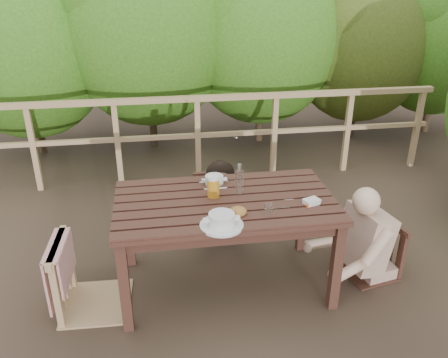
{
  "coord_description": "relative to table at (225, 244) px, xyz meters",
  "views": [
    {
      "loc": [
        -0.47,
        -2.95,
        2.32
      ],
      "look_at": [
        0.0,
        0.05,
        0.9
      ],
      "focal_mm": 36.88,
      "sensor_mm": 36.0,
      "label": 1
    }
  ],
  "objects": [
    {
      "name": "ground",
      "position": [
        0.0,
        0.0,
        -0.37
      ],
      "size": [
        60.0,
        60.0,
        0.0
      ],
      "primitive_type": "plane",
      "color": "#4B392A",
      "rests_on": "ground"
    },
    {
      "name": "table",
      "position": [
        0.0,
        0.0,
        0.0
      ],
      "size": [
        1.61,
        0.9,
        0.74
      ],
      "primitive_type": "cube",
      "color": "#3C2119",
      "rests_on": "ground"
    },
    {
      "name": "chair_left",
      "position": [
        -0.99,
        -0.09,
        0.15
      ],
      "size": [
        0.53,
        0.53,
        1.03
      ],
      "primitive_type": "cube",
      "rotation": [
        0.0,
        0.0,
        1.53
      ],
      "color": "tan",
      "rests_on": "ground"
    },
    {
      "name": "chair_far",
      "position": [
        0.08,
        0.85,
        0.1
      ],
      "size": [
        0.5,
        0.5,
        0.95
      ],
      "primitive_type": "cube",
      "rotation": [
        0.0,
        0.0,
        -0.06
      ],
      "color": "#3C2119",
      "rests_on": "ground"
    },
    {
      "name": "chair_right",
      "position": [
        1.19,
        -0.02,
        0.05
      ],
      "size": [
        0.49,
        0.49,
        0.84
      ],
      "primitive_type": "cube",
      "rotation": [
        0.0,
        0.0,
        -1.37
      ],
      "color": "#3C2119",
      "rests_on": "ground"
    },
    {
      "name": "woman",
      "position": [
        0.08,
        0.87,
        0.2
      ],
      "size": [
        0.49,
        0.59,
        1.14
      ],
      "primitive_type": null,
      "rotation": [
        0.0,
        0.0,
        3.08
      ],
      "color": "black",
      "rests_on": "ground"
    },
    {
      "name": "diner_right",
      "position": [
        1.22,
        -0.02,
        0.28
      ],
      "size": [
        0.73,
        0.64,
        1.3
      ],
      "primitive_type": null,
      "rotation": [
        0.0,
        0.0,
        1.77
      ],
      "color": "tan",
      "rests_on": "ground"
    },
    {
      "name": "railing",
      "position": [
        0.0,
        2.0,
        0.13
      ],
      "size": [
        5.6,
        0.1,
        1.01
      ],
      "primitive_type": "cube",
      "color": "tan",
      "rests_on": "ground"
    },
    {
      "name": "hedge_row",
      "position": [
        0.4,
        3.2,
        1.53
      ],
      "size": [
        6.6,
        1.6,
        3.8
      ],
      "primitive_type": null,
      "color": "#37691A",
      "rests_on": "ground"
    },
    {
      "name": "soup_near",
      "position": [
        -0.08,
        -0.35,
        0.42
      ],
      "size": [
        0.29,
        0.29,
        0.1
      ],
      "primitive_type": "cylinder",
      "color": "white",
      "rests_on": "table"
    },
    {
      "name": "soup_far",
      "position": [
        -0.04,
        0.28,
        0.41
      ],
      "size": [
        0.24,
        0.24,
        0.08
      ],
      "primitive_type": "cylinder",
      "color": "silver",
      "rests_on": "table"
    },
    {
      "name": "bread_roll",
      "position": [
        0.05,
        -0.24,
        0.41
      ],
      "size": [
        0.13,
        0.1,
        0.08
      ],
      "primitive_type": "ellipsoid",
      "color": "#AD7B2D",
      "rests_on": "table"
    },
    {
      "name": "beer_glass",
      "position": [
        -0.08,
        0.06,
        0.46
      ],
      "size": [
        0.09,
        0.09,
        0.18
      ],
      "primitive_type": "cylinder",
      "color": "orange",
      "rests_on": "table"
    },
    {
      "name": "bottle",
      "position": [
        0.12,
        0.07,
        0.5
      ],
      "size": [
        0.06,
        0.06,
        0.26
      ],
      "primitive_type": "cylinder",
      "color": "silver",
      "rests_on": "table"
    },
    {
      "name": "tumbler",
      "position": [
        0.27,
        -0.25,
        0.41
      ],
      "size": [
        0.07,
        0.07,
        0.08
      ],
      "primitive_type": "cylinder",
      "color": "silver",
      "rests_on": "table"
    },
    {
      "name": "butter_tub",
      "position": [
        0.6,
        -0.16,
        0.4
      ],
      "size": [
        0.14,
        0.12,
        0.05
      ],
      "primitive_type": "cube",
      "rotation": [
        0.0,
        0.0,
        0.35
      ],
      "color": "white",
      "rests_on": "table"
    }
  ]
}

